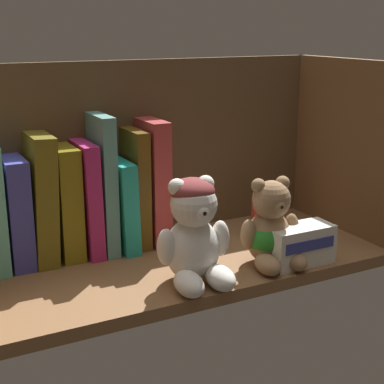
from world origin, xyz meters
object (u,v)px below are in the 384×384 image
book_7 (117,202)px  book_8 (133,186)px  book_4 (64,201)px  teddy_bear_smaller (270,231)px  book_2 (15,210)px  pillar_candle (263,217)px  book_5 (84,197)px  teddy_bear_larger (194,234)px  book_3 (39,197)px  book_9 (149,180)px  book_6 (100,182)px  small_product_box (300,245)px

book_7 → book_8: book_8 is taller
book_4 → teddy_bear_smaller: (27.74, -19.15, -3.65)cm
book_2 → teddy_bear_smaller: bearing=-28.3°
book_8 → teddy_bear_smaller: (15.62, -19.15, -4.53)cm
book_4 → pillar_candle: (34.24, -7.73, -5.73)cm
book_5 → book_2: bearing=180.0°
teddy_bear_larger → book_3: bearing=132.1°
book_3 → book_5: 7.44cm
book_4 → book_9: bearing=0.0°
book_3 → teddy_bear_larger: 26.72cm
book_4 → book_5: bearing=0.0°
book_7 → teddy_bear_larger: size_ratio=0.97×
book_9 → teddy_bear_larger: size_ratio=1.35×
teddy_bear_larger → teddy_bear_smaller: teddy_bear_larger is taller
book_2 → book_4: size_ratio=0.94×
book_4 → book_5: 3.44cm
book_9 → teddy_bear_smaller: size_ratio=1.53×
book_5 → pillar_candle: book_5 is taller
book_6 → small_product_box: 34.44cm
book_8 → pillar_candle: size_ratio=2.90×
book_4 → book_5: book_5 is taller
teddy_bear_smaller → pillar_candle: teddy_bear_smaller is taller
teddy_bear_smaller → book_4: bearing=145.4°
book_3 → book_6: size_ratio=0.90×
book_3 → book_9: size_ratio=0.96×
book_7 → book_9: book_9 is taller
book_5 → book_8: size_ratio=0.94×
book_2 → book_8: bearing=0.0°
book_5 → teddy_bear_smaller: (24.31, -19.15, -3.88)cm
book_2 → book_3: size_ratio=0.84×
pillar_candle → book_6: bearing=164.6°
book_2 → book_3: book_3 is taller
book_4 → book_7: size_ratio=1.20×
book_8 → pillar_candle: (22.12, -7.73, -6.60)cm
book_5 → pillar_candle: (30.80, -7.73, -5.96)cm
small_product_box → book_6: bearing=140.2°
book_3 → book_8: (16.07, 0.00, -0.28)cm
book_6 → book_7: (2.94, 0.00, -3.86)cm
book_7 → small_product_box: book_7 is taller
book_4 → book_6: (6.24, 0.00, 2.35)cm
book_7 → book_5: bearing=180.0°
book_8 → teddy_bear_smaller: 25.12cm
book_6 → teddy_bear_smaller: 29.41cm
book_7 → teddy_bear_larger: teddy_bear_larger is taller
book_2 → book_3: bearing=0.0°
book_4 → pillar_candle: size_ratio=2.65×
book_2 → book_5: size_ratio=0.92×
book_5 → teddy_bear_larger: book_5 is taller
book_2 → book_7: (17.02, 0.00, -0.99)cm
book_9 → small_product_box: size_ratio=2.00×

